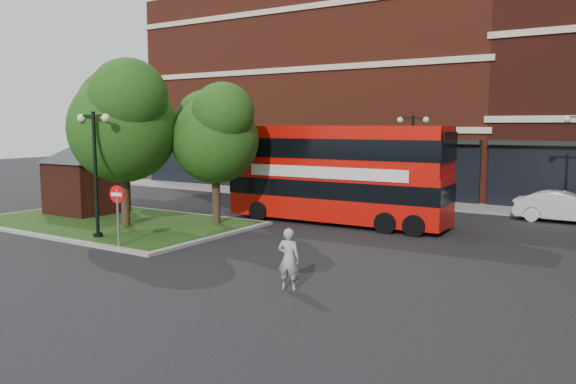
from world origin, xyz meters
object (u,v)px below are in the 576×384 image
Objects in this scene: bus at (336,168)px; car_white at (564,207)px; woman at (289,259)px; car_silver at (272,185)px.

bus is 2.38× the size of car_white.
bus is 6.03× the size of woman.
car_white is at bearing -118.44° from woman.
bus is 2.25× the size of car_silver.
car_silver is 1.06× the size of car_white.
bus is 10.78m from car_white.
bus reaches higher than car_white.
car_white is (16.33, 0.00, -0.07)m from car_silver.
woman is 0.40× the size of car_white.
car_white is at bearing 32.14° from bus.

